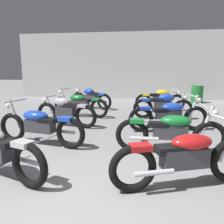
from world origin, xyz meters
TOP-DOWN VIEW (x-y plane):
  - ground_plane at (0.00, 0.00)m, footprint 60.00×60.00m
  - back_wall at (0.00, 10.65)m, footprint 12.85×0.24m
  - motorcycle_left_row_1 at (-1.41, 2.32)m, footprint 2.15×0.70m
  - motorcycle_left_row_2 at (-1.44, 4.02)m, footprint 1.95×0.62m
  - motorcycle_left_row_3 at (-1.45, 5.47)m, footprint 2.12×0.83m
  - motorcycle_left_row_4 at (-1.44, 7.09)m, footprint 1.88×0.81m
  - motorcycle_right_row_0 at (1.45, 0.90)m, footprint 2.07×0.98m
  - motorcycle_right_row_1 at (1.37, 2.25)m, footprint 2.17×0.68m
  - motorcycle_right_row_2 at (1.49, 3.93)m, footprint 2.13×0.82m
  - motorcycle_right_row_3 at (1.42, 5.47)m, footprint 1.97×0.48m
  - motorcycle_right_row_4 at (1.40, 7.04)m, footprint 1.97×0.48m
  - oil_drum at (3.28, 9.48)m, footprint 0.59×0.59m

SIDE VIEW (x-z plane):
  - ground_plane at x=0.00m, z-range 0.00..0.00m
  - oil_drum at x=3.28m, z-range 0.00..0.85m
  - motorcycle_left_row_1 at x=-1.41m, z-range -0.04..0.94m
  - motorcycle_left_row_3 at x=-1.45m, z-range -0.04..0.94m
  - motorcycle_right_row_0 at x=1.45m, z-range -0.04..0.94m
  - motorcycle_right_row_1 at x=1.37m, z-range -0.04..0.94m
  - motorcycle_right_row_2 at x=1.49m, z-range -0.04..0.94m
  - motorcycle_left_row_2 at x=-1.44m, z-range 0.02..0.90m
  - motorcycle_left_row_4 at x=-1.44m, z-range 0.02..0.90m
  - motorcycle_right_row_3 at x=1.42m, z-range 0.02..0.90m
  - motorcycle_right_row_4 at x=1.40m, z-range 0.02..0.90m
  - back_wall at x=0.00m, z-range 0.00..3.60m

